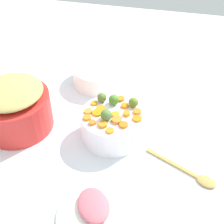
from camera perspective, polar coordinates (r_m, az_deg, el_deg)
tabletop at (r=1.18m, az=0.81°, el=-4.26°), size 2.40×2.40×0.02m
serving_bowl_carrots at (r=1.13m, az=-0.00°, el=-2.46°), size 0.23×0.23×0.11m
metal_pot at (r=1.21m, az=-17.50°, el=0.10°), size 0.27×0.27×0.14m
stuffing_mound at (r=1.16m, az=-18.43°, el=3.64°), size 0.23×0.23×0.05m
carrot_slice_0 at (r=1.02m, az=-0.25°, el=-3.50°), size 0.03×0.03×0.01m
carrot_slice_1 at (r=1.06m, az=0.91°, el=-1.51°), size 0.04×0.04×0.01m
carrot_slice_2 at (r=1.07m, az=-4.69°, el=-1.06°), size 0.04×0.04×0.01m
carrot_slice_3 at (r=1.13m, az=-3.35°, el=1.65°), size 0.03×0.03×0.01m
carrot_slice_4 at (r=1.05m, az=-3.71°, el=-1.97°), size 0.03×0.03×0.01m
carrot_slice_5 at (r=1.12m, az=2.40°, el=1.19°), size 0.04×0.04×0.01m
carrot_slice_6 at (r=1.09m, az=-2.77°, el=-0.16°), size 0.04×0.04×0.01m
carrot_slice_7 at (r=1.15m, az=1.78°, el=2.46°), size 0.03×0.03×0.01m
carrot_slice_8 at (r=1.08m, az=0.45°, el=-0.44°), size 0.04×0.04×0.01m
carrot_slice_9 at (r=1.07m, az=4.70°, el=-1.22°), size 0.03×0.03×0.01m
carrot_slice_10 at (r=1.10m, az=-4.48°, el=0.11°), size 0.03×0.03×0.01m
carrot_slice_11 at (r=1.08m, az=2.72°, el=-0.33°), size 0.03×0.03×0.01m
carrot_slice_12 at (r=1.04m, az=-1.74°, el=-2.33°), size 0.04×0.04×0.01m
carrot_slice_13 at (r=1.10m, az=4.72°, el=0.05°), size 0.04×0.04×0.01m
carrot_slice_14 at (r=1.11m, az=-2.06°, el=0.80°), size 0.03×0.03×0.01m
carrot_slice_15 at (r=1.04m, az=2.18°, el=-2.42°), size 0.04×0.04×0.01m
brussels_sprout_0 at (r=1.06m, az=-1.07°, el=-0.55°), size 0.04×0.04×0.04m
brussels_sprout_1 at (r=1.11m, az=4.01°, el=1.82°), size 0.04×0.04×0.04m
brussels_sprout_2 at (r=1.12m, az=0.34°, el=2.32°), size 0.04×0.04×0.04m
brussels_sprout_3 at (r=1.14m, az=-1.89°, el=2.72°), size 0.03×0.03×0.03m
wooden_spoon at (r=1.07m, az=14.86°, el=-11.18°), size 0.25×0.14×0.01m
casserole_dish at (r=1.41m, az=-2.22°, el=7.14°), size 0.25×0.25×0.09m
ham_plate at (r=0.95m, az=-2.29°, el=-18.80°), size 0.25×0.25×0.01m
ham_slice_main at (r=0.95m, az=-3.46°, el=-16.92°), size 0.15×0.16×0.03m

